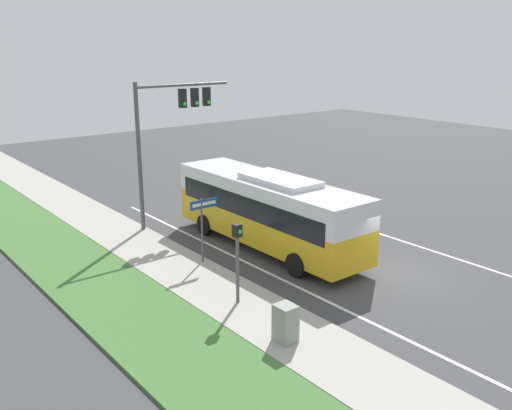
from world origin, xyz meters
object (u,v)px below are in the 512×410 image
pedestrian_signal (237,251)px  street_sign (203,219)px  signal_gantry (169,122)px  utility_cabinet (285,323)px  bus (268,207)px

pedestrian_signal → street_sign: size_ratio=1.06×
signal_gantry → utility_cabinet: 13.43m
bus → utility_cabinet: (-4.95, -6.80, -1.15)m
signal_gantry → bus: bearing=-73.3°
bus → street_sign: bearing=177.0°
signal_gantry → pedestrian_signal: size_ratio=2.38×
signal_gantry → street_sign: (-1.65, -5.28, -3.18)m
bus → pedestrian_signal: size_ratio=3.48×
street_sign → utility_cabinet: bearing=-103.5°
pedestrian_signal → bus: bearing=40.2°
signal_gantry → street_sign: signal_gantry is taller
bus → street_sign: size_ratio=3.69×
bus → signal_gantry: signal_gantry is taller
bus → utility_cabinet: bus is taller
signal_gantry → pedestrian_signal: signal_gantry is taller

